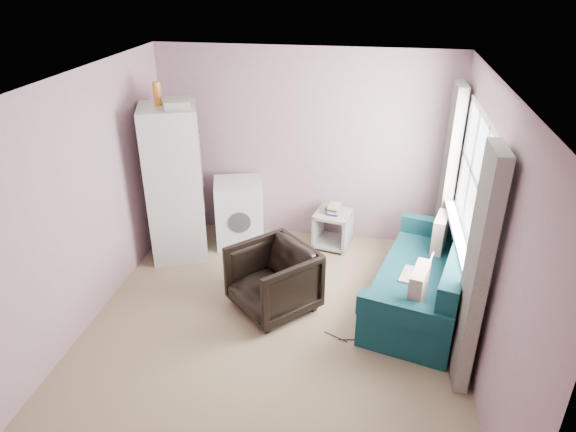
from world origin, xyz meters
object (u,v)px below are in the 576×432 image
washing_machine (239,211)px  sofa (428,282)px  side_table (333,227)px  armchair (273,277)px  fridge (175,183)px

washing_machine → sofa: bearing=-41.4°
washing_machine → side_table: washing_machine is taller
armchair → side_table: 1.55m
washing_machine → side_table: (1.24, 0.08, -0.16)m
washing_machine → side_table: bearing=-13.0°
armchair → sofa: bearing=54.7°
fridge → sofa: size_ratio=1.03×
armchair → washing_machine: washing_machine is taller
sofa → fridge: bearing=-177.6°
armchair → fridge: 1.79m
washing_machine → sofa: sofa is taller
washing_machine → side_table: size_ratio=1.41×
side_table → armchair: bearing=-109.0°
fridge → sofa: bearing=-32.6°
fridge → sofa: (3.02, -0.66, -0.66)m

